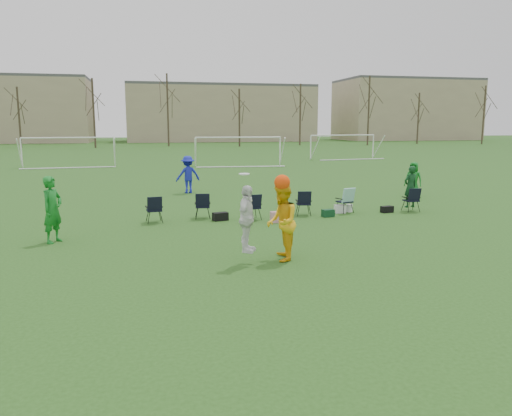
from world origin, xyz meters
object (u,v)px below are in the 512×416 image
object	(u,v)px
goal_left	(69,143)
goal_right	(343,140)
fielder_blue	(188,175)
center_contest	(271,220)
goal_mid	(238,143)
fielder_green_near	(52,209)
fielder_green_far	(413,180)

from	to	relation	value
goal_left	goal_right	size ratio (longest dim) A/B	1.01
goal_right	fielder_blue	bearing A→B (deg)	-136.16
center_contest	goal_mid	bearing A→B (deg)	81.03
goal_left	goal_right	xyz separation A→B (m)	(26.00, 4.00, 0.00)
fielder_green_near	fielder_blue	size ratio (longest dim) A/B	1.05
fielder_green_far	goal_left	size ratio (longest dim) A/B	0.23
fielder_blue	goal_right	world-z (taller)	goal_right
fielder_blue	goal_right	distance (m)	28.69
fielder_green_far	goal_mid	bearing A→B (deg)	149.49
fielder_green_near	center_contest	size ratio (longest dim) A/B	0.87
center_contest	goal_right	world-z (taller)	goal_right
fielder_blue	goal_right	xyz separation A→B (m)	(17.71, 22.54, 0.97)
fielder_green_far	goal_right	world-z (taller)	goal_right
goal_mid	fielder_green_near	bearing A→B (deg)	-107.69
fielder_green_near	goal_mid	size ratio (longest dim) A/B	0.27
goal_mid	center_contest	bearing A→B (deg)	-94.97
goal_left	center_contest	bearing A→B (deg)	-78.92
goal_left	goal_mid	size ratio (longest dim) A/B	1.00
fielder_blue	fielder_green_far	distance (m)	11.23
fielder_blue	center_contest	size ratio (longest dim) A/B	0.83
fielder_green_near	goal_mid	world-z (taller)	goal_mid
fielder_green_near	fielder_blue	bearing A→B (deg)	5.17
fielder_blue	fielder_green_far	world-z (taller)	fielder_blue
fielder_green_far	goal_mid	size ratio (longest dim) A/B	0.23
fielder_blue	goal_left	bearing A→B (deg)	-76.89
fielder_green_far	goal_left	world-z (taller)	goal_left
fielder_green_far	goal_left	xyz separation A→B (m)	(-18.85, 22.37, 1.07)
center_contest	goal_left	bearing A→B (deg)	106.08
fielder_green_near	fielder_blue	xyz separation A→B (m)	(4.87, 10.08, -0.05)
fielder_blue	goal_mid	world-z (taller)	goal_mid
fielder_green_near	fielder_green_far	world-z (taller)	fielder_green_near
fielder_green_near	goal_mid	xyz separation A→B (m)	(10.59, 26.62, 0.92)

